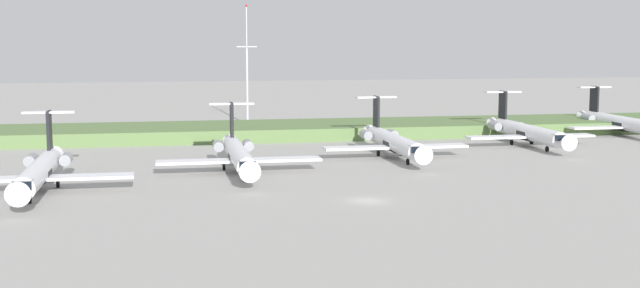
# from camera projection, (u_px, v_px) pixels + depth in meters

# --- Properties ---
(ground_plane) EXTENTS (500.00, 500.00, 0.00)m
(ground_plane) POSITION_uv_depth(u_px,v_px,m) (319.00, 163.00, 123.74)
(ground_plane) COLOR #9E9B96
(grass_berm) EXTENTS (320.00, 20.00, 2.39)m
(grass_berm) POSITION_uv_depth(u_px,v_px,m) (285.00, 130.00, 157.56)
(grass_berm) COLOR #597542
(grass_berm) RESTS_ON ground
(regional_jet_second) EXTENTS (22.81, 31.00, 9.00)m
(regional_jet_second) POSITION_uv_depth(u_px,v_px,m) (39.00, 171.00, 100.55)
(regional_jet_second) COLOR white
(regional_jet_second) RESTS_ON ground
(regional_jet_third) EXTENTS (22.81, 31.00, 9.00)m
(regional_jet_third) POSITION_uv_depth(u_px,v_px,m) (238.00, 154.00, 115.12)
(regional_jet_third) COLOR white
(regional_jet_third) RESTS_ON ground
(regional_jet_fourth) EXTENTS (22.81, 31.00, 9.00)m
(regional_jet_fourth) POSITION_uv_depth(u_px,v_px,m) (393.00, 141.00, 129.44)
(regional_jet_fourth) COLOR white
(regional_jet_fourth) RESTS_ON ground
(regional_jet_fifth) EXTENTS (22.81, 31.00, 9.00)m
(regional_jet_fifth) POSITION_uv_depth(u_px,v_px,m) (526.00, 131.00, 143.50)
(regional_jet_fifth) COLOR white
(regional_jet_fifth) RESTS_ON ground
(regional_jet_sixth) EXTENTS (22.81, 31.00, 9.00)m
(regional_jet_sixth) POSITION_uv_depth(u_px,v_px,m) (621.00, 122.00, 158.91)
(regional_jet_sixth) COLOR white
(regional_jet_sixth) RESTS_ON ground
(antenna_mast) EXTENTS (4.40, 0.50, 25.99)m
(antenna_mast) POSITION_uv_depth(u_px,v_px,m) (247.00, 76.00, 177.87)
(antenna_mast) COLOR #B2B2B7
(antenna_mast) RESTS_ON ground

